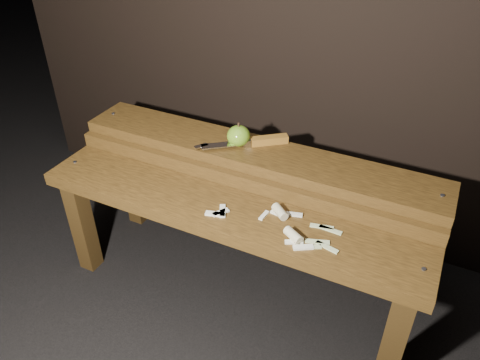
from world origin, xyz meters
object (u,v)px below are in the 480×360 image
at_px(knife, 257,141).
at_px(bench_front_tier, 222,228).
at_px(apple, 239,136).
at_px(bench_rear_tier, 254,172).

bearing_deg(knife, bench_front_tier, -88.55).
relative_size(apple, knife, 0.31).
distance_m(bench_rear_tier, knife, 0.10).
bearing_deg(bench_rear_tier, knife, 101.65).
bearing_deg(apple, bench_front_tier, -75.77).
distance_m(bench_front_tier, bench_rear_tier, 0.23).
bearing_deg(bench_rear_tier, apple, 175.78).
xyz_separation_m(bench_front_tier, bench_rear_tier, (0.00, 0.23, 0.06)).
relative_size(bench_rear_tier, knife, 4.72).
xyz_separation_m(bench_front_tier, apple, (-0.06, 0.23, 0.18)).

